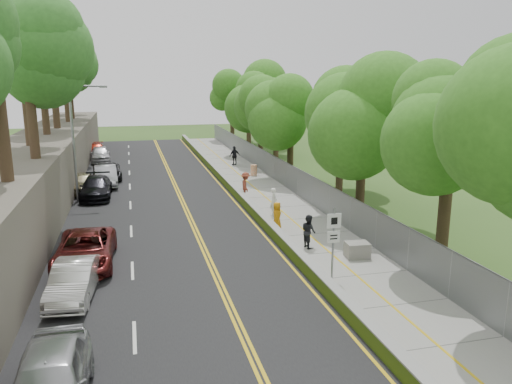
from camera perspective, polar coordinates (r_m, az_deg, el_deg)
The scene contains 26 objects.
ground at distance 24.12m, azimuth 3.55°, elevation -7.46°, with size 140.00×140.00×0.00m, color #33511E.
road at distance 37.49m, azimuth -11.45°, elevation -0.23°, with size 11.20×66.00×0.04m, color black.
sidewalk at distance 38.65m, azimuth 0.39°, elevation 0.44°, with size 4.20×66.00×0.05m, color gray.
jersey_barrier at distance 38.09m, azimuth -2.96°, elevation 0.66°, with size 0.42×66.00×0.60m, color #7FCE13.
rock_embankment at distance 37.63m, azimuth -23.99°, elevation 2.03°, with size 5.00×66.00×4.00m, color #595147.
chainlink_fence at distance 39.03m, azimuth 3.38°, elevation 2.00°, with size 0.04×66.00×2.00m, color slate.
trees_embankment at distance 37.06m, azimuth -24.45°, elevation 15.09°, with size 6.40×66.00×13.00m, color #408A30, non-canonical shape.
trees_fenceside at distance 39.12m, azimuth 6.84°, elevation 10.81°, with size 7.00×66.00×14.00m, color #418A25, non-canonical shape.
streetlight at distance 35.87m, azimuth -19.83°, elevation 6.17°, with size 2.52×0.22×8.00m.
signpost at distance 21.17m, azimuth 8.84°, elevation -4.92°, with size 0.62×0.09×3.10m.
construction_barrel at distance 43.47m, azimuth -0.25°, elevation 2.51°, with size 0.57×0.57×0.94m, color #DE5408.
concrete_block at distance 24.33m, azimuth 11.48°, elevation -6.50°, with size 1.09×0.81×0.72m, color slate.
car_0 at distance 14.55m, azimuth -22.55°, elevation -19.37°, with size 1.94×4.82×1.64m, color #A2A3A6.
car_1 at distance 20.81m, azimuth -20.12°, elevation -9.49°, with size 1.48×4.25×1.40m, color silver.
car_2 at distance 24.00m, azimuth -18.96°, elevation -6.25°, with size 2.52×5.47×1.52m, color maroon.
car_3 at distance 37.16m, azimuth -17.81°, elevation 0.49°, with size 2.07×5.10×1.48m, color black.
car_4 at distance 39.19m, azimuth -19.24°, elevation 1.01°, with size 1.75×4.36×1.49m, color #9B936E.
car_5 at distance 41.13m, azimuth -16.80°, elevation 1.77°, with size 1.65×4.72×1.55m, color #9B9BA1.
car_6 at distance 43.76m, azimuth -16.66°, elevation 2.30°, with size 2.25×4.88×1.36m, color black.
car_7 at distance 57.15m, azimuth -17.79°, elevation 4.60°, with size 1.87×4.60×1.33m, color maroon.
car_8 at distance 52.96m, azimuth -17.37°, elevation 4.15°, with size 1.88×4.68×1.59m, color silver.
painter_0 at distance 27.91m, azimuth 2.41°, elevation -2.76°, with size 0.78×0.51×1.60m, color #C97F0E.
painter_1 at distance 30.90m, azimuth 2.05°, elevation -1.09°, with size 0.63×0.41×1.72m, color white.
painter_2 at distance 25.18m, azimuth 6.04°, elevation -4.47°, with size 0.82×0.64×1.69m, color black.
painter_3 at distance 35.14m, azimuth -1.19°, elevation 0.76°, with size 1.21×0.69×1.87m, color brown.
person_far at distance 48.62m, azimuth -2.46°, elevation 4.17°, with size 1.10×0.46×1.87m, color black.
Camera 1 is at (-6.99, -21.51, 8.41)m, focal length 35.00 mm.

